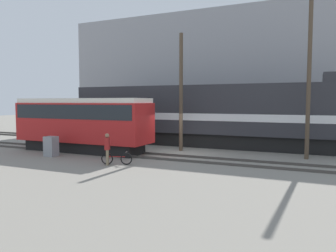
% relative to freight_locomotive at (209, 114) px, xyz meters
% --- Properties ---
extents(ground_plane, '(120.00, 120.00, 0.00)m').
position_rel_freight_locomotive_xyz_m(ground_plane, '(-0.76, -4.16, -2.35)').
color(ground_plane, gray).
extents(track_near, '(60.00, 1.50, 0.14)m').
position_rel_freight_locomotive_xyz_m(track_near, '(-0.76, -6.00, -2.28)').
color(track_near, '#47423D').
rests_on(track_near, ground).
extents(track_far, '(60.00, 1.51, 0.14)m').
position_rel_freight_locomotive_xyz_m(track_far, '(-0.76, -0.00, -2.28)').
color(track_far, '#47423D').
rests_on(track_far, ground).
extents(building_backdrop, '(31.70, 6.00, 11.72)m').
position_rel_freight_locomotive_xyz_m(building_backdrop, '(-0.76, 8.69, 3.51)').
color(building_backdrop, '#99999E').
rests_on(building_backdrop, ground).
extents(freight_locomotive, '(21.31, 3.04, 5.07)m').
position_rel_freight_locomotive_xyz_m(freight_locomotive, '(0.00, 0.00, 0.00)').
color(freight_locomotive, black).
rests_on(freight_locomotive, ground).
extents(streetcar, '(9.34, 2.54, 3.50)m').
position_rel_freight_locomotive_xyz_m(streetcar, '(-6.78, -6.00, -0.35)').
color(streetcar, black).
rests_on(streetcar, ground).
extents(bicycle, '(1.56, 0.72, 0.69)m').
position_rel_freight_locomotive_xyz_m(bicycle, '(-2.25, -8.93, -2.04)').
color(bicycle, black).
rests_on(bicycle, ground).
extents(person, '(0.34, 0.42, 1.66)m').
position_rel_freight_locomotive_xyz_m(person, '(-2.62, -9.23, -1.35)').
color(person, '#8C7A5B').
rests_on(person, ground).
extents(utility_pole_left, '(0.25, 0.25, 7.78)m').
position_rel_freight_locomotive_xyz_m(utility_pole_left, '(-1.04, -3.00, 1.54)').
color(utility_pole_left, '#4C3D2D').
rests_on(utility_pole_left, ground).
extents(utility_pole_center, '(0.24, 0.24, 9.74)m').
position_rel_freight_locomotive_xyz_m(utility_pole_center, '(6.75, -3.00, 2.52)').
color(utility_pole_center, '#4C3D2D').
rests_on(utility_pole_center, ground).
extents(signal_box, '(0.70, 0.60, 1.20)m').
position_rel_freight_locomotive_xyz_m(signal_box, '(-7.35, -8.29, -1.75)').
color(signal_box, gray).
rests_on(signal_box, ground).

